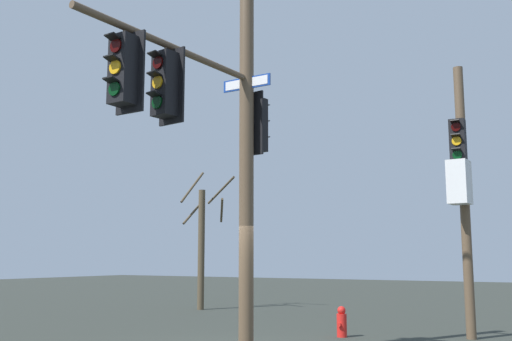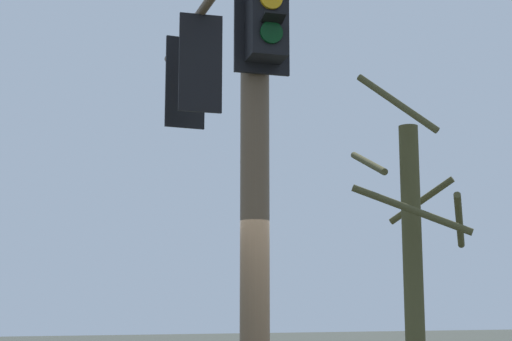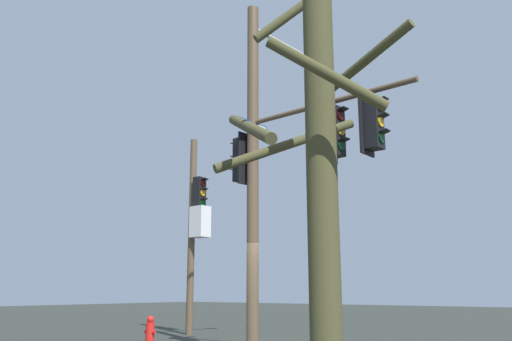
# 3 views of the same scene
# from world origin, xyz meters

# --- Properties ---
(main_signal_pole_assembly) EXTENTS (5.00, 3.32, 8.60)m
(main_signal_pole_assembly) POSITION_xyz_m (0.89, 0.48, 4.69)
(main_signal_pole_assembly) COLOR brown
(main_signal_pole_assembly) RESTS_ON ground
(bare_tree_across_street) EXTENTS (2.34, 2.61, 5.79)m
(bare_tree_across_street) POSITION_xyz_m (4.88, -4.51, 2.71)
(bare_tree_across_street) COLOR #484528
(bare_tree_across_street) RESTS_ON ground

